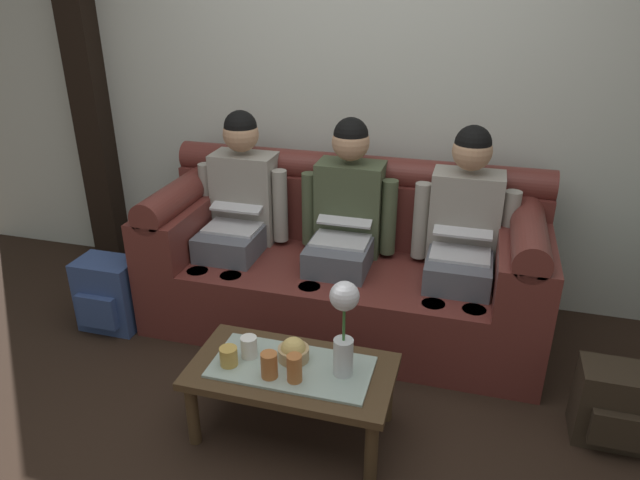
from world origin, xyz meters
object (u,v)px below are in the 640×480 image
Objects in this scene: couch at (345,265)px; cup_near_left at (229,356)px; flower_vase at (344,321)px; cup_far_left at (269,365)px; backpack_left at (109,295)px; coffee_table at (292,376)px; cup_far_center at (294,368)px; cup_near_right at (249,347)px; backpack_right at (618,407)px; person_right at (463,233)px; person_middle at (345,220)px; person_left at (239,208)px; snack_bowl at (294,351)px.

couch reaches higher than cup_near_left.
flower_vase reaches higher than cup_far_left.
cup_far_left is (0.20, -0.03, 0.02)m from cup_near_left.
backpack_left is at bearing 161.01° from flower_vase.
cup_far_center is (0.04, -0.09, 0.12)m from coffee_table.
cup_near_right is 0.23× the size of backpack_left.
backpack_right is (1.68, 0.40, -0.22)m from cup_near_left.
backpack_right is at bearing -40.59° from person_right.
person_right reaches higher than cup_far_left.
backpack_left reaches higher than coffee_table.
flower_vase reaches higher than coffee_table.
coffee_table is 7.77× the size of cup_far_left.
person_middle reaches higher than cup_near_right.
cup_far_left is (-0.30, -0.11, -0.21)m from flower_vase.
cup_near_left is at bearing -104.24° from couch.
coffee_table is at bearing -166.43° from backpack_right.
cup_near_right is (-0.21, 0.02, 0.11)m from coffee_table.
cup_far_left is at bearing -61.66° from person_left.
cup_near_left is at bearing -69.99° from person_left.
cup_near_left is (-0.26, -0.12, 0.00)m from snack_bowl.
cup_far_left is at bearing -123.55° from person_right.
cup_near_left is (0.38, -1.05, -0.25)m from person_left.
cup_far_left is (0.59, -1.09, -0.24)m from person_left.
person_middle and person_right have the same top height.
cup_far_center is at bearing 1.69° from cup_far_left.
backpack_left is (-2.72, 0.20, 0.03)m from backpack_right.
person_left reaches higher than flower_vase.
coffee_table is at bearing -90.00° from person_middle.
flower_vase is at bearing 29.01° from cup_far_center.
flower_vase is at bearing -18.99° from backpack_left.
cup_far_left is (-0.07, -1.09, -0.24)m from person_middle.
cup_near_right reaches higher than backpack_left.
couch is at bearing 179.67° from person_right.
flower_vase is 5.23× the size of cup_near_left.
person_left is 1.15m from cup_near_left.
cup_near_left is 1.22m from backpack_left.
person_right is 1.35× the size of coffee_table.
coffee_table is at bearing -177.00° from flower_vase.
couch reaches higher than coffee_table.
cup_near_left is 0.23× the size of backpack_right.
coffee_table is 9.11× the size of cup_near_right.
cup_near_left is 0.31m from cup_far_center.
cup_near_left is 0.73× the size of cup_far_left.
cup_far_center is 1.51m from backpack_left.
cup_far_center reaches higher than coffee_table.
cup_near_left is 0.20× the size of backpack_left.
couch is 0.71m from person_left.
flower_vase is 1.30m from backpack_right.
cup_near_right is (-0.20, -0.03, 0.01)m from snack_bowl.
person_left is 3.31× the size of backpack_right.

